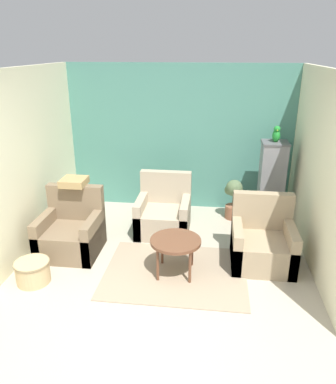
# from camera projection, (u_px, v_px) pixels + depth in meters

# --- Properties ---
(ground_plane) EXTENTS (20.00, 20.00, 0.00)m
(ground_plane) POSITION_uv_depth(u_px,v_px,m) (149.00, 322.00, 3.99)
(ground_plane) COLOR #B2A893
(ground_plane) RESTS_ON ground
(wall_back_accent) EXTENTS (3.98, 0.06, 2.51)m
(wall_back_accent) POSITION_uv_depth(u_px,v_px,m) (180.00, 138.00, 6.52)
(wall_back_accent) COLOR #4C897A
(wall_back_accent) RESTS_ON ground_plane
(wall_left) EXTENTS (0.06, 3.20, 2.51)m
(wall_left) POSITION_uv_depth(u_px,v_px,m) (30.00, 161.00, 5.24)
(wall_left) COLOR beige
(wall_left) RESTS_ON ground_plane
(wall_right) EXTENTS (0.06, 3.20, 2.51)m
(wall_right) POSITION_uv_depth(u_px,v_px,m) (320.00, 171.00, 4.79)
(wall_right) COLOR beige
(wall_right) RESTS_ON ground_plane
(area_rug) EXTENTS (1.82, 1.40, 0.01)m
(area_rug) POSITION_uv_depth(u_px,v_px,m) (175.00, 272.00, 4.87)
(area_rug) COLOR gray
(area_rug) RESTS_ON ground_plane
(coffee_table) EXTENTS (0.65, 0.65, 0.49)m
(coffee_table) POSITION_uv_depth(u_px,v_px,m) (176.00, 243.00, 4.71)
(coffee_table) COLOR brown
(coffee_table) RESTS_ON ground_plane
(armchair_left) EXTENTS (0.81, 0.78, 0.91)m
(armchair_left) POSITION_uv_depth(u_px,v_px,m) (71.00, 233.00, 5.30)
(armchair_left) COLOR #7A664C
(armchair_left) RESTS_ON ground_plane
(armchair_right) EXTENTS (0.81, 0.78, 0.91)m
(armchair_right) POSITION_uv_depth(u_px,v_px,m) (262.00, 244.00, 5.01)
(armchair_right) COLOR #9E896B
(armchair_right) RESTS_ON ground_plane
(armchair_middle) EXTENTS (0.81, 0.78, 0.91)m
(armchair_middle) POSITION_uv_depth(u_px,v_px,m) (164.00, 214.00, 5.89)
(armchair_middle) COLOR tan
(armchair_middle) RESTS_ON ground_plane
(birdcage) EXTENTS (0.52, 0.52, 1.37)m
(birdcage) POSITION_uv_depth(u_px,v_px,m) (271.00, 185.00, 6.07)
(birdcage) COLOR #555559
(birdcage) RESTS_ON ground_plane
(parrot) EXTENTS (0.12, 0.22, 0.26)m
(parrot) POSITION_uv_depth(u_px,v_px,m) (276.00, 134.00, 5.77)
(parrot) COLOR #1E842D
(parrot) RESTS_ON birdcage
(potted_plant) EXTENTS (0.31, 0.28, 0.69)m
(potted_plant) POSITION_uv_depth(u_px,v_px,m) (233.00, 197.00, 6.30)
(potted_plant) COLOR brown
(potted_plant) RESTS_ON ground_plane
(wicker_basket) EXTENTS (0.43, 0.43, 0.28)m
(wicker_basket) POSITION_uv_depth(u_px,v_px,m) (33.00, 271.00, 4.63)
(wicker_basket) COLOR tan
(wicker_basket) RESTS_ON ground_plane
(throw_pillow) EXTENTS (0.35, 0.35, 0.10)m
(throw_pillow) POSITION_uv_depth(u_px,v_px,m) (74.00, 182.00, 5.31)
(throw_pillow) COLOR tan
(throw_pillow) RESTS_ON armchair_left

